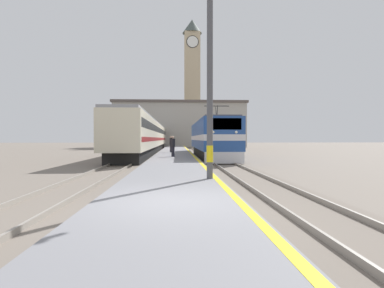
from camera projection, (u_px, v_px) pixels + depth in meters
name	position (u px, v px, depth m)	size (l,w,h in m)	color
ground_plane	(175.00, 153.00, 36.90)	(200.00, 200.00, 0.00)	#70665B
platform	(175.00, 154.00, 31.91)	(3.55, 140.00, 0.37)	slate
rail_track_near	(207.00, 155.00, 32.09)	(2.84, 140.00, 0.16)	#70665B
rail_track_far	(142.00, 155.00, 31.73)	(2.83, 140.00, 0.16)	#70665B
locomotive_train	(211.00, 139.00, 28.75)	(2.92, 16.73, 4.53)	black
passenger_train	(152.00, 137.00, 45.72)	(2.92, 54.06, 3.97)	black
catenary_mast	(212.00, 57.00, 10.76)	(2.40, 0.24, 8.68)	#4C4C51
person_on_platform	(173.00, 146.00, 24.01)	(0.34, 0.34, 1.65)	#23232D
second_waiting_passenger	(171.00, 144.00, 32.00)	(0.34, 0.34, 1.72)	#23232D
clock_tower	(192.00, 80.00, 71.95)	(4.62, 4.62, 30.41)	tan
station_building	(180.00, 125.00, 63.69)	(27.69, 8.13, 9.60)	#A8A399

